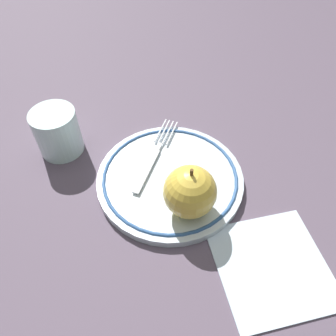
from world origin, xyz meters
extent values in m
plane|color=#524554|center=(0.00, 0.00, 0.00)|extent=(2.00, 2.00, 0.00)
cylinder|color=silver|center=(0.00, 0.01, 0.01)|extent=(0.25, 0.25, 0.01)
torus|color=#2B5085|center=(0.00, 0.01, 0.01)|extent=(0.23, 0.23, 0.01)
sphere|color=gold|center=(0.02, -0.06, 0.06)|extent=(0.08, 0.08, 0.08)
cylinder|color=brown|center=(0.02, -0.06, 0.10)|extent=(0.00, 0.00, 0.01)
cube|color=silver|center=(-0.04, 0.02, 0.02)|extent=(0.06, 0.09, 0.00)
cube|color=silver|center=(-0.01, 0.08, 0.02)|extent=(0.02, 0.02, 0.00)
cube|color=silver|center=(0.02, 0.11, 0.02)|extent=(0.03, 0.06, 0.00)
cube|color=silver|center=(0.01, 0.11, 0.02)|extent=(0.03, 0.06, 0.00)
cube|color=silver|center=(0.01, 0.12, 0.02)|extent=(0.03, 0.06, 0.00)
cube|color=silver|center=(0.00, 0.12, 0.02)|extent=(0.03, 0.06, 0.00)
cylinder|color=silver|center=(-0.19, 0.12, 0.04)|extent=(0.08, 0.08, 0.09)
cube|color=silver|center=(0.12, -0.17, 0.00)|extent=(0.16, 0.17, 0.01)
camera|label=1|loc=(-0.06, -0.34, 0.45)|focal=35.00mm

